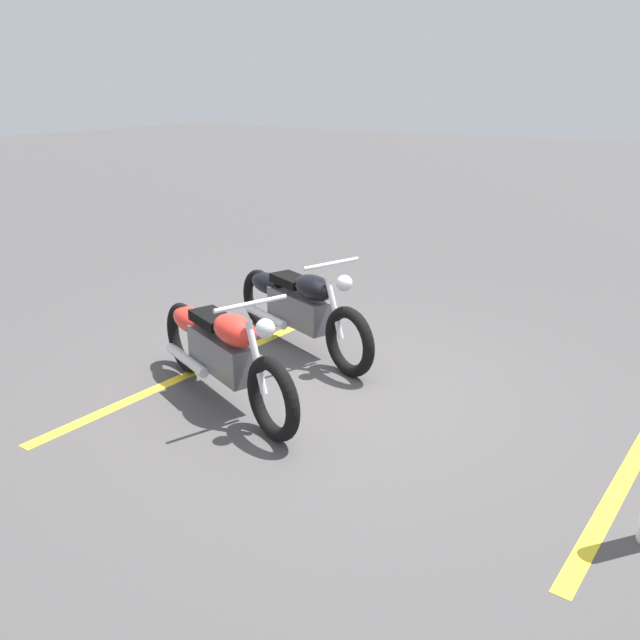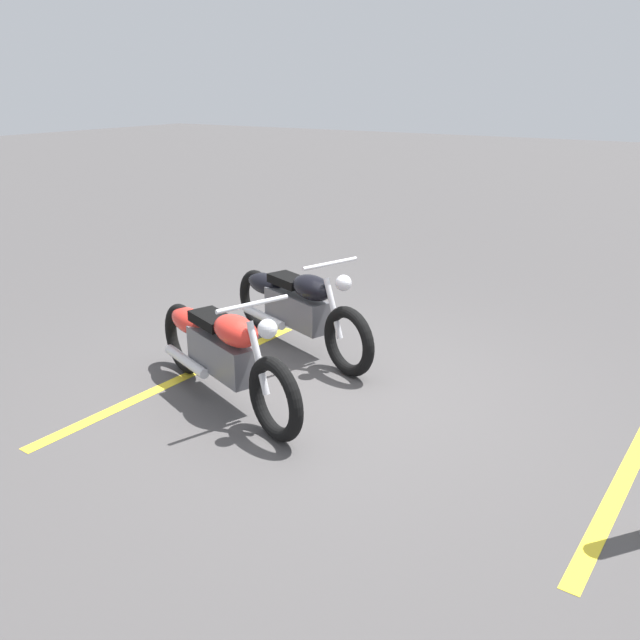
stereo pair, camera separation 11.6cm
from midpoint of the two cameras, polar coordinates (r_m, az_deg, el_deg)
ground_plane at (r=5.96m, az=-0.60°, el=-5.88°), size 60.00×60.00×0.00m
motorcycle_bright_foreground at (r=5.64m, az=-9.23°, el=-2.58°), size 2.12×0.93×1.04m
motorcycle_dark_foreground at (r=6.67m, az=-2.63°, el=1.25°), size 2.13×0.91×1.04m
parking_stripe_near at (r=6.29m, az=-12.36°, el=-4.90°), size 0.32×3.20×0.01m
parking_stripe_mid at (r=5.35m, az=24.87°, el=-11.06°), size 0.32×3.20×0.01m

